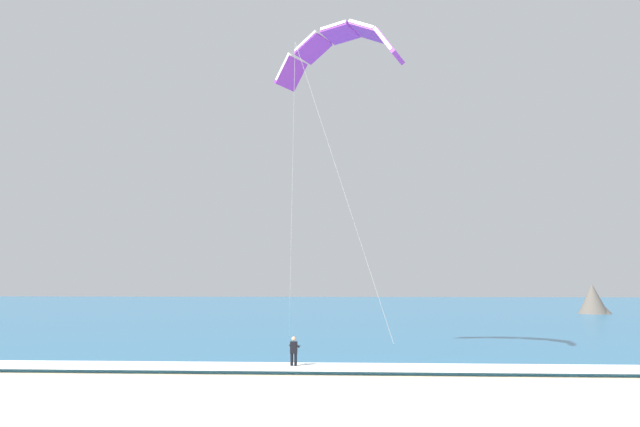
% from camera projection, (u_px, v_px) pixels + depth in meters
% --- Properties ---
extents(sea, '(200.00, 120.00, 0.20)m').
position_uv_depth(sea, '(328.00, 309.00, 87.79)').
color(sea, teal).
rests_on(sea, ground).
extents(surf_foam, '(200.00, 2.78, 0.04)m').
position_uv_depth(surf_foam, '(283.00, 367.00, 29.25)').
color(surf_foam, white).
rests_on(surf_foam, sea).
extents(surfboard, '(0.59, 1.44, 0.09)m').
position_uv_depth(surfboard, '(294.00, 370.00, 29.37)').
color(surfboard, '#E04C38').
rests_on(surfboard, ground).
extents(kitesurfer, '(0.55, 0.55, 1.69)m').
position_uv_depth(kitesurfer, '(294.00, 352.00, 29.49)').
color(kitesurfer, black).
rests_on(kitesurfer, ground).
extents(kite_primary, '(7.82, 5.92, 18.30)m').
position_uv_depth(kite_primary, '(338.00, 47.00, 34.62)').
color(kite_primary, purple).
extents(headland_right, '(4.48, 4.60, 4.00)m').
position_uv_depth(headland_right, '(593.00, 302.00, 75.11)').
color(headland_right, '#665B51').
rests_on(headland_right, ground).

